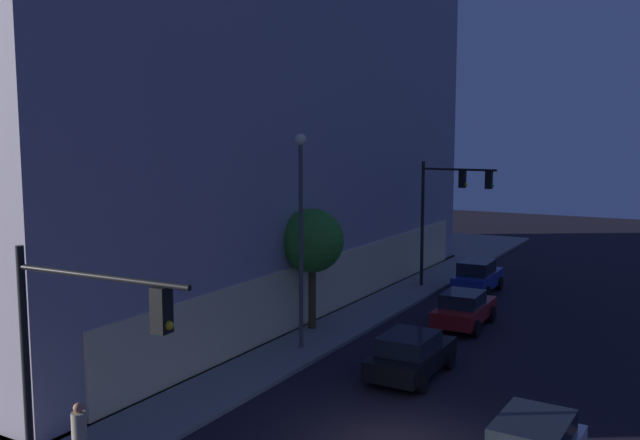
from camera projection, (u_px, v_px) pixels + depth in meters
modern_building at (163, 92)px, 35.80m from camera, size 33.81×21.76×21.39m
traffic_light_near_corner at (75, 338)px, 14.03m from camera, size 0.39×4.72×5.64m
traffic_light_far_corner at (448, 200)px, 35.52m from camera, size 0.49×4.13×6.78m
street_lamp_sidewalk at (301, 215)px, 25.19m from camera, size 0.44×0.44×8.16m
sidewalk_tree at (312, 241)px, 28.00m from camera, size 2.69×2.69×5.10m
pedestrian_waiting at (79, 432)px, 15.89m from camera, size 0.36×0.36×1.75m
car_black at (411, 354)px, 22.92m from camera, size 4.25×2.07×1.55m
car_red at (464, 309)px, 29.01m from camera, size 4.30×2.05×1.59m
car_blue at (477, 277)px, 35.43m from camera, size 4.29×2.02×1.79m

